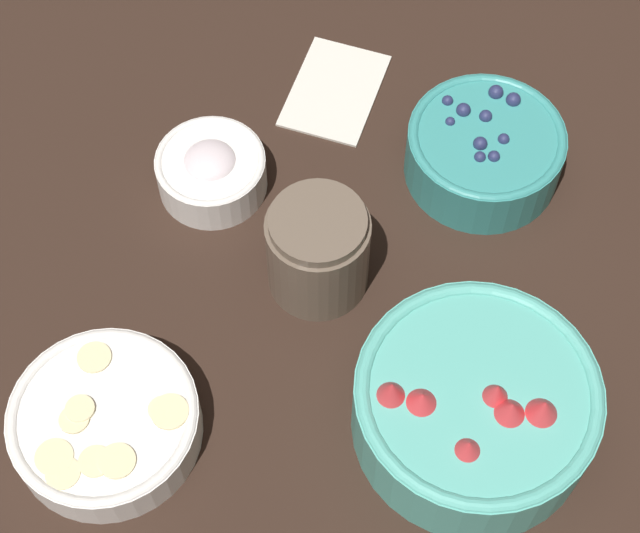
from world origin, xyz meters
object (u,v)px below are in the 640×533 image
object	(u,v)px
bowl_bananas	(105,422)
bowl_cream	(211,170)
bowl_strawberries	(475,405)
bowl_blueberries	(485,149)
jar_chocolate	(318,252)

from	to	relation	value
bowl_bananas	bowl_cream	bearing A→B (deg)	5.56
bowl_strawberries	bowl_bananas	distance (m)	0.33
bowl_blueberries	jar_chocolate	bearing A→B (deg)	149.30
bowl_strawberries	bowl_blueberries	world-z (taller)	bowl_strawberries
bowl_blueberries	bowl_cream	world-z (taller)	bowl_blueberries
bowl_blueberries	jar_chocolate	world-z (taller)	jar_chocolate
bowl_strawberries	jar_chocolate	world-z (taller)	jar_chocolate
bowl_bananas	bowl_cream	world-z (taller)	bowl_cream
bowl_strawberries	bowl_cream	distance (m)	0.36
bowl_strawberries	bowl_blueberries	bearing A→B (deg)	15.66
bowl_cream	jar_chocolate	world-z (taller)	jar_chocolate
bowl_bananas	bowl_cream	distance (m)	0.28
bowl_blueberries	bowl_bananas	world-z (taller)	bowl_blueberries
bowl_bananas	jar_chocolate	world-z (taller)	jar_chocolate
bowl_blueberries	jar_chocolate	distance (m)	0.21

